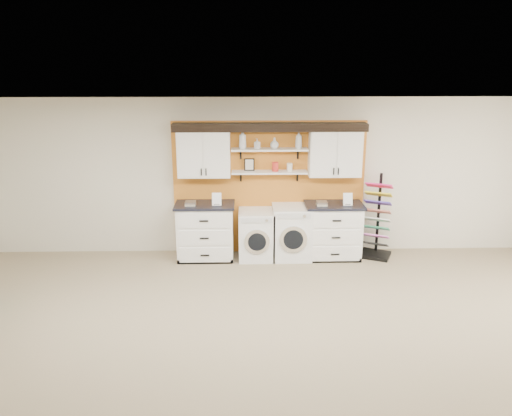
{
  "coord_description": "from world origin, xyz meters",
  "views": [
    {
      "loc": [
        -0.44,
        -4.69,
        3.44
      ],
      "look_at": [
        -0.27,
        2.3,
        1.33
      ],
      "focal_mm": 35.0,
      "sensor_mm": 36.0,
      "label": 1
    }
  ],
  "objects_px": {
    "base_cabinet_left": "(206,231)",
    "sample_rack": "(376,230)",
    "base_cabinet_right": "(333,231)",
    "washer": "(257,234)",
    "dryer": "(291,232)"
  },
  "relations": [
    {
      "from": "washer",
      "to": "sample_rack",
      "type": "height_order",
      "value": "sample_rack"
    },
    {
      "from": "base_cabinet_right",
      "to": "washer",
      "type": "distance_m",
      "value": 1.36
    },
    {
      "from": "base_cabinet_left",
      "to": "dryer",
      "type": "distance_m",
      "value": 1.52
    },
    {
      "from": "washer",
      "to": "sample_rack",
      "type": "relative_size",
      "value": 0.58
    },
    {
      "from": "base_cabinet_right",
      "to": "sample_rack",
      "type": "relative_size",
      "value": 0.68
    },
    {
      "from": "washer",
      "to": "sample_rack",
      "type": "bearing_deg",
      "value": 0.9
    },
    {
      "from": "washer",
      "to": "dryer",
      "type": "xyz_separation_m",
      "value": [
        0.62,
        0.0,
        0.04
      ]
    },
    {
      "from": "washer",
      "to": "dryer",
      "type": "relative_size",
      "value": 0.92
    },
    {
      "from": "base_cabinet_right",
      "to": "base_cabinet_left",
      "type": "bearing_deg",
      "value": -180.0
    },
    {
      "from": "dryer",
      "to": "base_cabinet_right",
      "type": "bearing_deg",
      "value": 0.26
    },
    {
      "from": "base_cabinet_right",
      "to": "washer",
      "type": "xyz_separation_m",
      "value": [
        -1.36,
        -0.0,
        -0.06
      ]
    },
    {
      "from": "washer",
      "to": "base_cabinet_left",
      "type": "bearing_deg",
      "value": 179.79
    },
    {
      "from": "base_cabinet_left",
      "to": "washer",
      "type": "xyz_separation_m",
      "value": [
        0.9,
        -0.0,
        -0.07
      ]
    },
    {
      "from": "base_cabinet_right",
      "to": "dryer",
      "type": "bearing_deg",
      "value": -179.74
    },
    {
      "from": "base_cabinet_left",
      "to": "sample_rack",
      "type": "distance_m",
      "value": 3.04
    }
  ]
}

